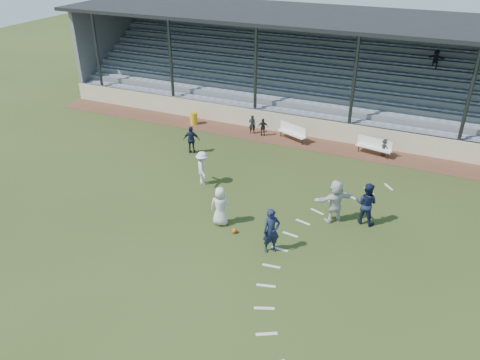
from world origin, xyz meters
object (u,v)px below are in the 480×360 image
(player_navy_lead, at_px, (271,231))
(trash_bin, at_px, (194,118))
(bench_left, at_px, (292,131))
(player_white_lead, at_px, (220,206))
(bench_right, at_px, (374,145))
(football, at_px, (234,231))

(player_navy_lead, bearing_deg, trash_bin, 91.06)
(bench_left, relative_size, player_navy_lead, 1.05)
(player_white_lead, bearing_deg, player_navy_lead, 148.91)
(player_navy_lead, bearing_deg, player_white_lead, 120.84)
(bench_right, bearing_deg, bench_left, -170.52)
(bench_right, distance_m, player_white_lead, 10.96)
(bench_left, bearing_deg, football, -62.75)
(bench_left, xyz_separation_m, player_white_lead, (-0.00, -9.91, 0.31))
(trash_bin, distance_m, player_white_lead, 11.83)
(bench_left, distance_m, player_navy_lead, 11.16)
(bench_right, xyz_separation_m, trash_bin, (-11.54, -0.06, -0.17))
(player_white_lead, bearing_deg, bench_right, -128.49)
(bench_right, bearing_deg, player_navy_lead, -90.98)
(bench_right, height_order, player_white_lead, player_white_lead)
(bench_right, height_order, football, bench_right)
(trash_bin, xyz_separation_m, player_white_lead, (6.68, -9.75, 0.48))
(player_white_lead, height_order, player_navy_lead, player_navy_lead)
(trash_bin, distance_m, player_navy_lead, 14.20)
(football, bearing_deg, bench_left, 94.61)
(football, bearing_deg, trash_bin, 126.52)
(football, xyz_separation_m, player_navy_lead, (1.84, -0.53, 0.85))
(bench_left, relative_size, trash_bin, 2.55)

